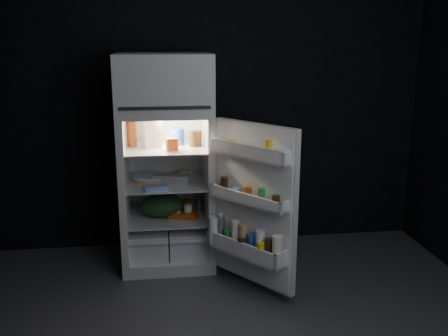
{
  "coord_description": "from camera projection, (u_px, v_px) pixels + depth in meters",
  "views": [
    {
      "loc": [
        -0.41,
        -2.79,
        1.88
      ],
      "look_at": [
        0.08,
        1.0,
        0.9
      ],
      "focal_mm": 40.0,
      "sensor_mm": 36.0,
      "label": 1
    }
  ],
  "objects": [
    {
      "name": "pie",
      "position": [
        151.0,
        178.0,
        4.22
      ],
      "size": [
        0.36,
        0.36,
        0.04
      ],
      "primitive_type": "cylinder",
      "rotation": [
        0.0,
        0.0,
        -0.2
      ],
      "color": "tan",
      "rests_on": "refrigerator"
    },
    {
      "name": "jam_jar",
      "position": [
        196.0,
        139.0,
        4.12
      ],
      "size": [
        0.12,
        0.12,
        0.13
      ],
      "primitive_type": "cylinder",
      "rotation": [
        0.0,
        0.0,
        -0.24
      ],
      "color": "black",
      "rests_on": "refrigerator"
    },
    {
      "name": "mayo_jar",
      "position": [
        177.0,
        136.0,
        4.18
      ],
      "size": [
        0.15,
        0.15,
        0.14
      ],
      "primitive_type": "cylinder",
      "rotation": [
        0.0,
        0.0,
        -0.36
      ],
      "color": "#1E49A5",
      "rests_on": "refrigerator"
    },
    {
      "name": "milk_jug",
      "position": [
        153.0,
        133.0,
        4.08
      ],
      "size": [
        0.15,
        0.15,
        0.24
      ],
      "primitive_type": "cube",
      "rotation": [
        0.0,
        0.0,
        0.07
      ],
      "color": "white",
      "rests_on": "refrigerator"
    },
    {
      "name": "wall_front",
      "position": [
        333.0,
        263.0,
        1.23
      ],
      "size": [
        4.0,
        0.0,
        2.7
      ],
      "primitive_type": "cube",
      "color": "black",
      "rests_on": "ground"
    },
    {
      "name": "amber_bottle",
      "position": [
        132.0,
        133.0,
        4.12
      ],
      "size": [
        0.08,
        0.08,
        0.22
      ],
      "primitive_type": "cylinder",
      "rotation": [
        0.0,
        0.0,
        0.03
      ],
      "color": "#B84F1D",
      "rests_on": "refrigerator"
    },
    {
      "name": "small_can_silver",
      "position": [
        199.0,
        203.0,
        4.44
      ],
      "size": [
        0.09,
        0.09,
        0.09
      ],
      "primitive_type": "cylinder",
      "rotation": [
        0.0,
        0.0,
        0.28
      ],
      "color": "#B7B6BA",
      "rests_on": "refrigerator"
    },
    {
      "name": "yogurt_tray",
      "position": [
        183.0,
        214.0,
        4.22
      ],
      "size": [
        0.26,
        0.19,
        0.05
      ],
      "primitive_type": "cube",
      "rotation": [
        0.0,
        0.0,
        -0.27
      ],
      "color": "#A7440E",
      "rests_on": "refrigerator"
    },
    {
      "name": "small_carton",
      "position": [
        172.0,
        144.0,
        3.97
      ],
      "size": [
        0.1,
        0.08,
        0.1
      ],
      "primitive_type": "cube",
      "rotation": [
        0.0,
        0.0,
        0.15
      ],
      "color": "#D65119",
      "rests_on": "refrigerator"
    },
    {
      "name": "fridge_door",
      "position": [
        251.0,
        208.0,
        3.68
      ],
      "size": [
        0.6,
        0.68,
        1.22
      ],
      "color": "silver",
      "rests_on": "ground"
    },
    {
      "name": "produce_bag",
      "position": [
        162.0,
        205.0,
        4.23
      ],
      "size": [
        0.44,
        0.4,
        0.2
      ],
      "primitive_type": "ellipsoid",
      "rotation": [
        0.0,
        0.0,
        0.27
      ],
      "color": "#193815",
      "rests_on": "refrigerator"
    },
    {
      "name": "small_can_red",
      "position": [
        187.0,
        204.0,
        4.42
      ],
      "size": [
        0.08,
        0.08,
        0.09
      ],
      "primitive_type": "cylinder",
      "rotation": [
        0.0,
        0.0,
        0.23
      ],
      "color": "#A7440E",
      "rests_on": "refrigerator"
    },
    {
      "name": "wrapped_pkg",
      "position": [
        184.0,
        173.0,
        4.37
      ],
      "size": [
        0.13,
        0.12,
        0.05
      ],
      "primitive_type": "cube",
      "rotation": [
        0.0,
        0.0,
        0.33
      ],
      "color": "#F7E2CA",
      "rests_on": "refrigerator"
    },
    {
      "name": "refrigerator",
      "position": [
        166.0,
        154.0,
        4.18
      ],
      "size": [
        0.76,
        0.71,
        1.78
      ],
      "color": "silver",
      "rests_on": "ground"
    },
    {
      "name": "flat_package",
      "position": [
        156.0,
        188.0,
        3.94
      ],
      "size": [
        0.21,
        0.14,
        0.04
      ],
      "primitive_type": "cube",
      "rotation": [
        0.0,
        0.0,
        0.24
      ],
      "color": "#89A5D3",
      "rests_on": "refrigerator"
    },
    {
      "name": "wall_back",
      "position": [
        205.0,
        101.0,
        4.49
      ],
      "size": [
        4.0,
        0.0,
        2.7
      ],
      "primitive_type": "cube",
      "color": "black",
      "rests_on": "ground"
    },
    {
      "name": "egg_carton",
      "position": [
        172.0,
        179.0,
        4.15
      ],
      "size": [
        0.32,
        0.19,
        0.07
      ],
      "primitive_type": "cube",
      "rotation": [
        0.0,
        0.0,
        -0.26
      ],
      "color": "gray",
      "rests_on": "refrigerator"
    }
  ]
}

